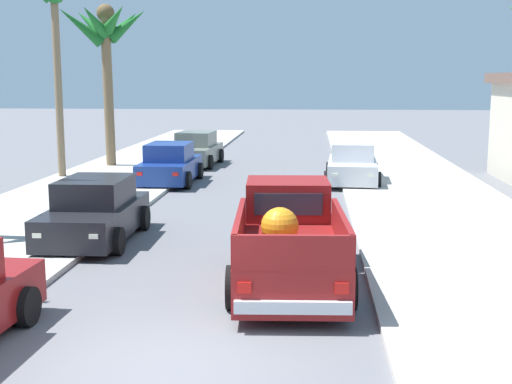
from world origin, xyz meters
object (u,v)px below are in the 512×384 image
object	(u,v)px
car_left_near	(170,165)
car_left_far	(95,212)
pickup_truck	(289,242)
palm_tree_right_fore	(55,2)
palm_tree_left_fore	(106,37)
car_right_mid	(196,150)
car_left_mid	(352,165)

from	to	relation	value
car_left_near	car_left_far	xyz separation A→B (m)	(0.08, -9.31, 0.00)
pickup_truck	palm_tree_right_fore	bearing A→B (deg)	125.51
palm_tree_left_fore	palm_tree_right_fore	world-z (taller)	palm_tree_right_fore
pickup_truck	palm_tree_right_fore	distance (m)	17.12
car_right_mid	palm_tree_left_fore	xyz separation A→B (m)	(-3.61, -1.32, 4.99)
car_right_mid	palm_tree_right_fore	distance (m)	8.93
palm_tree_left_fore	palm_tree_right_fore	size ratio (longest dim) A/B	0.88
car_left_near	palm_tree_right_fore	bearing A→B (deg)	170.87
car_right_mid	car_left_far	world-z (taller)	same
car_left_near	car_left_far	world-z (taller)	same
pickup_truck	car_left_far	distance (m)	5.70
car_left_mid	car_right_mid	bearing A→B (deg)	144.04
car_left_mid	palm_tree_left_fore	distance (m)	12.09
pickup_truck	palm_tree_left_fore	world-z (taller)	palm_tree_left_fore
car_left_mid	palm_tree_left_fore	size ratio (longest dim) A/B	0.61
car_left_near	palm_tree_left_fore	bearing A→B (deg)	130.31
car_left_mid	palm_tree_right_fore	world-z (taller)	palm_tree_right_fore
car_left_mid	car_left_far	bearing A→B (deg)	-124.46
car_right_mid	palm_tree_right_fore	size ratio (longest dim) A/B	0.54
car_left_mid	car_right_mid	world-z (taller)	same
pickup_truck	car_left_mid	world-z (taller)	pickup_truck
car_left_near	palm_tree_right_fore	distance (m)	7.54
pickup_truck	car_right_mid	size ratio (longest dim) A/B	1.23
pickup_truck	palm_tree_right_fore	size ratio (longest dim) A/B	0.66
car_left_near	car_left_far	distance (m)	9.31
palm_tree_left_fore	car_left_mid	bearing A→B (deg)	-19.12
car_left_mid	palm_tree_right_fore	distance (m)	12.81
pickup_truck	palm_tree_right_fore	xyz separation A→B (m)	(-9.32, 13.06, 5.99)
car_left_near	car_right_mid	bearing A→B (deg)	89.33
palm_tree_left_fore	palm_tree_right_fore	xyz separation A→B (m)	(-0.87, -3.47, 1.07)
car_left_far	palm_tree_right_fore	distance (m)	12.54
car_right_mid	car_left_far	distance (m)	14.81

